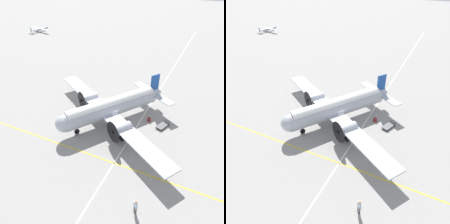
# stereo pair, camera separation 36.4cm
# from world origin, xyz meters

# --- Properties ---
(ground_plane) EXTENTS (300.00, 300.00, 0.00)m
(ground_plane) POSITION_xyz_m (0.00, 0.00, 0.00)
(ground_plane) COLOR gray
(apron_line_eastwest) EXTENTS (120.00, 0.16, 0.01)m
(apron_line_eastwest) POSITION_xyz_m (0.00, 7.29, 0.00)
(apron_line_eastwest) COLOR gold
(apron_line_eastwest) RESTS_ON ground_plane
(apron_line_northsouth) EXTENTS (0.16, 120.00, 0.01)m
(apron_line_northsouth) POSITION_xyz_m (-3.72, 0.00, 0.00)
(apron_line_northsouth) COLOR silver
(apron_line_northsouth) RESTS_ON ground_plane
(airliner_main) EXTENTS (22.90, 17.88, 5.47)m
(airliner_main) POSITION_xyz_m (0.21, 0.33, 2.42)
(airliner_main) COLOR #ADB2BC
(airliner_main) RESTS_ON ground_plane
(crew_foreground) EXTENTS (0.50, 0.35, 1.65)m
(crew_foreground) POSITION_xyz_m (-7.94, 11.87, 1.01)
(crew_foreground) COLOR #2D2D33
(crew_foreground) RESTS_ON ground_plane
(suitcase_near_door) EXTENTS (0.39, 0.19, 0.56)m
(suitcase_near_door) POSITION_xyz_m (-4.84, -2.39, 0.26)
(suitcase_near_door) COLOR #232328
(suitcase_near_door) RESTS_ON ground_plane
(suitcase_upright_spare) EXTENTS (0.51, 0.13, 0.64)m
(suitcase_upright_spare) POSITION_xyz_m (-4.89, -2.14, 0.30)
(suitcase_upright_spare) COLOR maroon
(suitcase_upright_spare) RESTS_ON ground_plane
(baggage_cart) EXTENTS (1.70, 2.35, 0.56)m
(baggage_cart) POSITION_xyz_m (-6.99, -1.79, 0.28)
(baggage_cart) COLOR #56565B
(baggage_cart) RESTS_ON ground_plane
(light_aircraft_distant) EXTENTS (9.33, 7.06, 1.83)m
(light_aircraft_distant) POSITION_xyz_m (44.87, -36.48, 0.79)
(light_aircraft_distant) COLOR #B7BCC6
(light_aircraft_distant) RESTS_ON ground_plane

